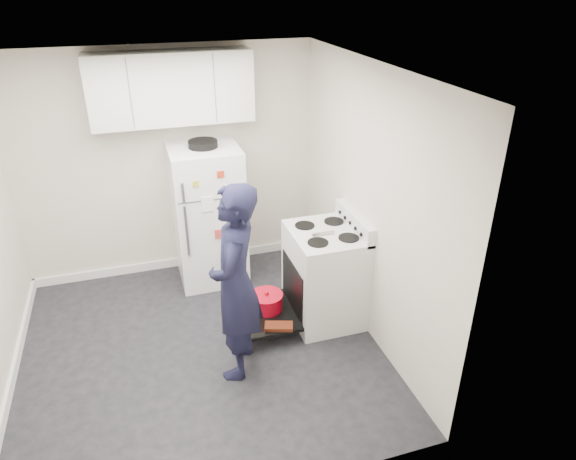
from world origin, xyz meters
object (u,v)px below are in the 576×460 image
object	(u,v)px
refrigerator	(208,214)
person	(235,283)
open_oven_door	(266,307)
electric_range	(323,276)

from	to	relation	value
refrigerator	person	bearing A→B (deg)	-91.47
refrigerator	open_oven_door	bearing A→B (deg)	-72.04
refrigerator	person	size ratio (longest dim) A/B	0.92
electric_range	person	world-z (taller)	person
electric_range	refrigerator	bearing A→B (deg)	130.01
electric_range	open_oven_door	size ratio (longest dim) A/B	1.52
refrigerator	person	distance (m)	1.58
electric_range	person	distance (m)	1.15
open_oven_door	person	world-z (taller)	person
person	open_oven_door	bearing A→B (deg)	164.34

